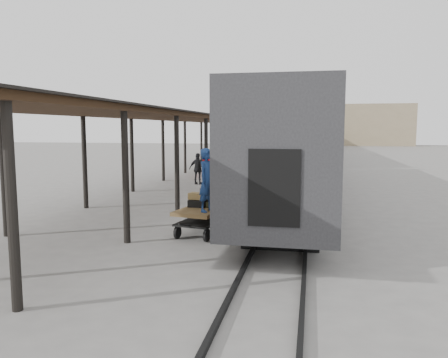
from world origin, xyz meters
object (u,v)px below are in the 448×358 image
baggage_cart (205,214)px  pedestrian (198,169)px  porter (207,180)px  luggage_tug (209,168)px

baggage_cart → pedestrian: size_ratio=1.36×
baggage_cart → porter: porter is taller
baggage_cart → luggage_tug: size_ratio=1.56×
porter → pedestrian: (-3.66, 12.69, -0.88)m
baggage_cart → porter: bearing=-58.1°
baggage_cart → pedestrian: pedestrian is taller
luggage_tug → pedestrian: (0.44, -4.58, 0.35)m
luggage_tug → porter: (4.10, -17.27, 1.23)m
porter → pedestrian: bearing=38.4°
baggage_cart → porter: 1.38m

